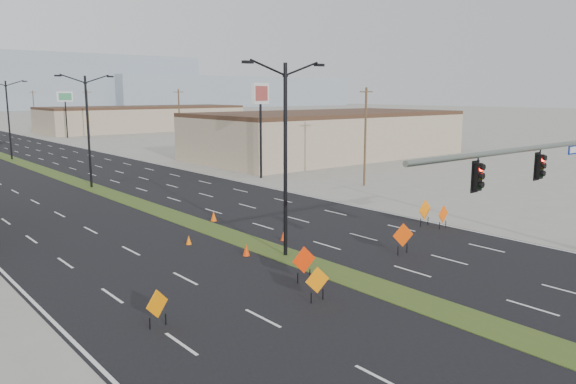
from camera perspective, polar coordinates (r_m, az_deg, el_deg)
ground at (r=22.48m, az=19.94°, el=-12.85°), size 600.00×600.00×0.00m
building_se_near at (r=76.17m, az=3.95°, el=5.69°), size 36.00×18.00×5.50m
building_se_far at (r=132.84m, az=-14.46°, el=7.15°), size 44.00×16.00×5.00m
mesa_east at (r=359.72m, az=-6.05°, el=10.09°), size 160.00×50.00×18.00m
signal_mast at (r=29.57m, az=25.71°, el=1.82°), size 16.30×0.60×8.00m
streetlight_0 at (r=28.86m, az=-0.27°, el=3.89°), size 5.15×0.24×10.02m
streetlight_1 at (r=53.51m, az=-19.65°, el=6.16°), size 5.15×0.24×10.02m
streetlight_2 at (r=80.39m, az=-26.53°, el=6.80°), size 5.15×0.24×10.02m
utility_pole_0 at (r=52.06m, az=7.86°, el=5.73°), size 1.60×0.20×9.00m
utility_pole_1 at (r=80.02m, az=-10.98°, el=7.13°), size 1.60×0.20×9.00m
utility_pole_2 at (r=112.01m, az=-19.64°, el=7.52°), size 1.60×0.20×9.00m
utility_pole_3 at (r=145.40m, az=-24.40°, el=7.66°), size 1.60×0.20×9.00m
construction_sign_0 at (r=21.47m, az=-13.15°, el=-11.15°), size 1.04×0.40×1.45m
construction_sign_1 at (r=23.35m, az=2.99°, el=-9.06°), size 1.11×0.25×1.50m
construction_sign_2 at (r=25.64m, az=1.63°, el=-7.04°), size 1.25×0.17×1.67m
construction_sign_3 at (r=30.50m, az=11.60°, el=-4.42°), size 1.24×0.40×1.70m
construction_sign_4 at (r=37.25m, az=13.73°, el=-1.82°), size 1.32×0.15×1.76m
construction_sign_5 at (r=36.84m, az=15.49°, el=-2.26°), size 1.14×0.18×1.53m
cone_0 at (r=29.86m, az=-4.26°, el=-5.89°), size 0.41×0.41×0.66m
cone_1 at (r=32.78m, az=-0.47°, el=-4.50°), size 0.37×0.37×0.56m
cone_2 at (r=38.00m, az=-7.57°, el=-2.46°), size 0.51×0.51×0.68m
cone_3 at (r=32.45m, az=-10.05°, el=-4.83°), size 0.42×0.42×0.54m
pole_sign_east_near at (r=56.29m, az=-2.81°, el=9.25°), size 2.95×1.62×9.47m
pole_sign_east_far at (r=115.08m, az=-21.70°, el=8.64°), size 2.83×1.16×8.73m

